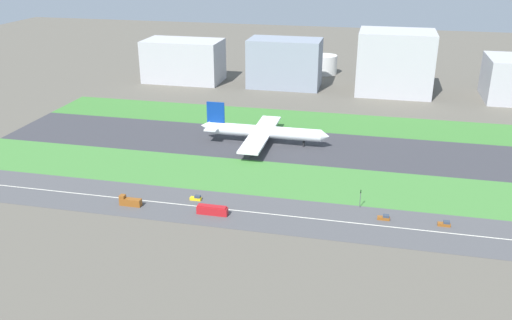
# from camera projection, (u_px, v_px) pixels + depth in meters

# --- Properties ---
(ground_plane) EXTENTS (800.00, 800.00, 0.00)m
(ground_plane) POSITION_uv_depth(u_px,v_px,m) (278.00, 145.00, 269.47)
(ground_plane) COLOR #5B564C
(runway) EXTENTS (280.00, 46.00, 0.10)m
(runway) POSITION_uv_depth(u_px,v_px,m) (278.00, 145.00, 269.45)
(runway) COLOR #38383D
(runway) RESTS_ON ground_plane
(grass_median_north) EXTENTS (280.00, 36.00, 0.10)m
(grass_median_north) POSITION_uv_depth(u_px,v_px,m) (291.00, 120.00, 306.47)
(grass_median_north) COLOR #3D7A33
(grass_median_north) RESTS_ON ground_plane
(grass_median_south) EXTENTS (280.00, 36.00, 0.10)m
(grass_median_south) POSITION_uv_depth(u_px,v_px,m) (260.00, 177.00, 232.42)
(grass_median_south) COLOR #427F38
(grass_median_south) RESTS_ON ground_plane
(highway) EXTENTS (280.00, 28.00, 0.10)m
(highway) POSITION_uv_depth(u_px,v_px,m) (241.00, 211.00, 203.53)
(highway) COLOR #4C4C4F
(highway) RESTS_ON ground_plane
(highway_centerline) EXTENTS (266.00, 0.50, 0.01)m
(highway_centerline) POSITION_uv_depth(u_px,v_px,m) (241.00, 211.00, 203.51)
(highway_centerline) COLOR silver
(highway_centerline) RESTS_ON highway
(airliner) EXTENTS (65.00, 56.00, 19.70)m
(airliner) POSITION_uv_depth(u_px,v_px,m) (261.00, 132.00, 268.85)
(airliner) COLOR white
(airliner) RESTS_ON runway
(truck_0) EXTENTS (8.40, 2.50, 4.00)m
(truck_0) POSITION_uv_depth(u_px,v_px,m) (130.00, 202.00, 207.22)
(truck_0) COLOR brown
(truck_0) RESTS_ON highway
(car_0) EXTENTS (4.40, 1.80, 2.00)m
(car_0) POSITION_uv_depth(u_px,v_px,m) (445.00, 224.00, 192.54)
(car_0) COLOR brown
(car_0) RESTS_ON highway
(car_1) EXTENTS (4.40, 1.80, 2.00)m
(car_1) POSITION_uv_depth(u_px,v_px,m) (384.00, 218.00, 196.88)
(car_1) COLOR brown
(car_1) RESTS_ON highway
(car_2) EXTENTS (4.40, 1.80, 2.00)m
(car_2) POSITION_uv_depth(u_px,v_px,m) (196.00, 198.00, 211.73)
(car_2) COLOR yellow
(car_2) RESTS_ON highway
(bus_0) EXTENTS (11.60, 2.50, 3.50)m
(bus_0) POSITION_uv_depth(u_px,v_px,m) (212.00, 210.00, 200.36)
(bus_0) COLOR #B2191E
(bus_0) RESTS_ON highway
(traffic_light) EXTENTS (0.36, 0.50, 7.20)m
(traffic_light) POSITION_uv_depth(u_px,v_px,m) (360.00, 197.00, 204.73)
(traffic_light) COLOR #4C4C51
(traffic_light) RESTS_ON highway
(terminal_building) EXTENTS (54.16, 30.15, 29.18)m
(terminal_building) POSITION_uv_depth(u_px,v_px,m) (184.00, 61.00, 385.58)
(terminal_building) COLOR #B2B2B7
(terminal_building) RESTS_ON ground_plane
(hangar_building) EXTENTS (48.63, 26.53, 32.60)m
(hangar_building) POSITION_uv_depth(u_px,v_px,m) (285.00, 63.00, 369.85)
(hangar_building) COLOR gray
(hangar_building) RESTS_ON ground_plane
(office_tower) EXTENTS (47.77, 35.82, 40.44)m
(office_tower) POSITION_uv_depth(u_px,v_px,m) (395.00, 62.00, 353.28)
(office_tower) COLOR #B2B2B7
(office_tower) RESTS_ON ground_plane
(fuel_tank_west) EXTENTS (18.16, 18.16, 14.01)m
(fuel_tank_west) POSITION_uv_depth(u_px,v_px,m) (325.00, 65.00, 409.25)
(fuel_tank_west) COLOR silver
(fuel_tank_west) RESTS_ON ground_plane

